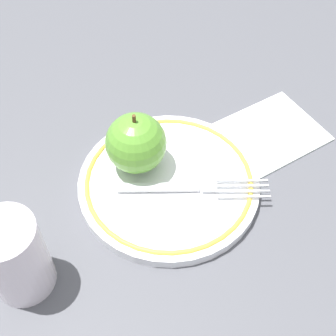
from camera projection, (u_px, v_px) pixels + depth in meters
The scene contains 6 objects.
ground_plane at pixel (164, 191), 0.59m from camera, with size 2.00×2.00×0.00m, color #4E4F56.
plate at pixel (168, 182), 0.59m from camera, with size 0.23×0.23×0.02m.
apple_red_whole at pixel (136, 143), 0.57m from camera, with size 0.08×0.08×0.08m.
fork at pixel (190, 189), 0.57m from camera, with size 0.14×0.15×0.00m.
drinking_glass at pixel (15, 257), 0.47m from camera, with size 0.07×0.07×0.10m, color silver.
napkin_folded at pixel (268, 133), 0.65m from camera, with size 0.14×0.11×0.01m, color white.
Camera 1 is at (0.25, 0.24, 0.48)m, focal length 50.00 mm.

